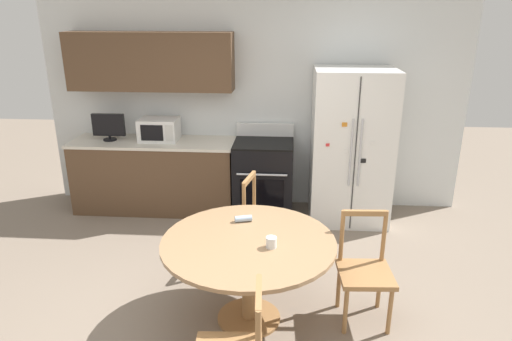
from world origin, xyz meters
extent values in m
plane|color=gray|center=(0.00, 0.00, 0.00)|extent=(14.00, 14.00, 0.00)
cube|color=silver|center=(0.00, 2.65, 1.30)|extent=(5.20, 0.10, 2.60)
cube|color=brown|center=(-1.21, 2.43, 1.84)|extent=(1.98, 0.34, 0.68)
cube|color=brown|center=(-1.21, 2.29, 0.43)|extent=(1.98, 0.62, 0.86)
cube|color=beige|center=(-1.21, 2.29, 0.88)|extent=(2.01, 0.64, 0.03)
cube|color=white|center=(1.19, 2.20, 0.90)|extent=(0.91, 0.76, 1.81)
cube|color=#333333|center=(1.19, 1.81, 0.90)|extent=(0.01, 0.01, 1.73)
cylinder|color=silver|center=(1.14, 1.80, 0.95)|extent=(0.02, 0.02, 0.76)
cylinder|color=silver|center=(1.24, 1.80, 0.95)|extent=(0.02, 0.02, 0.76)
cube|color=black|center=(1.28, 1.81, 0.86)|extent=(0.06, 0.01, 0.05)
cube|color=orange|center=(1.05, 1.81, 1.26)|extent=(0.06, 0.01, 0.05)
cube|color=white|center=(1.09, 1.81, 0.96)|extent=(0.04, 0.01, 0.04)
cube|color=white|center=(1.36, 1.81, 1.06)|extent=(0.05, 0.01, 0.04)
cube|color=red|center=(0.88, 1.81, 1.03)|extent=(0.04, 0.01, 0.03)
cube|color=black|center=(0.16, 2.26, 0.45)|extent=(0.71, 0.64, 0.90)
cube|color=black|center=(0.16, 1.94, 0.36)|extent=(0.51, 0.01, 0.40)
cylinder|color=silver|center=(0.16, 1.91, 0.63)|extent=(0.59, 0.02, 0.02)
cube|color=black|center=(0.16, 2.26, 0.91)|extent=(0.71, 0.64, 0.02)
cube|color=white|center=(0.16, 2.55, 1.00)|extent=(0.71, 0.06, 0.16)
cube|color=white|center=(-1.13, 2.33, 1.04)|extent=(0.47, 0.34, 0.27)
cube|color=black|center=(-1.17, 2.15, 1.04)|extent=(0.27, 0.01, 0.19)
cube|color=silver|center=(-0.96, 2.15, 1.04)|extent=(0.09, 0.01, 0.20)
cylinder|color=black|center=(-1.74, 2.27, 0.91)|extent=(0.16, 0.16, 0.02)
cylinder|color=black|center=(-1.74, 2.27, 0.94)|extent=(0.03, 0.03, 0.04)
cube|color=black|center=(-1.74, 2.27, 1.10)|extent=(0.40, 0.05, 0.27)
cylinder|color=#997551|center=(0.17, 0.14, 0.71)|extent=(1.37, 1.37, 0.03)
cylinder|color=#9E7042|center=(0.17, 0.14, 0.36)|extent=(0.11, 0.11, 0.67)
cylinder|color=#9E7042|center=(0.17, 0.14, 0.01)|extent=(0.52, 0.52, 0.03)
cube|color=#9E7042|center=(0.27, 1.07, 0.43)|extent=(0.50, 0.50, 0.04)
cylinder|color=#9E7042|center=(0.47, 1.20, 0.21)|extent=(0.04, 0.04, 0.41)
cylinder|color=#9E7042|center=(0.40, 0.86, 0.21)|extent=(0.04, 0.04, 0.41)
cylinder|color=#9E7042|center=(0.14, 1.27, 0.21)|extent=(0.04, 0.04, 0.41)
cylinder|color=#9E7042|center=(0.07, 0.93, 0.21)|extent=(0.04, 0.04, 0.41)
cylinder|color=#9E7042|center=(0.12, 1.27, 0.68)|extent=(0.04, 0.04, 0.45)
cylinder|color=#9E7042|center=(0.05, 0.94, 0.68)|extent=(0.04, 0.04, 0.45)
cube|color=#9E7042|center=(0.09, 1.10, 0.88)|extent=(0.11, 0.34, 0.04)
cylinder|color=#9E7042|center=(0.30, -0.61, 0.68)|extent=(0.04, 0.04, 0.45)
cube|color=#9E7042|center=(0.31, -0.78, 0.88)|extent=(0.06, 0.35, 0.04)
cube|color=#9E7042|center=(1.10, 0.20, 0.43)|extent=(0.44, 0.44, 0.04)
cylinder|color=#9E7042|center=(1.28, 0.04, 0.21)|extent=(0.04, 0.04, 0.41)
cylinder|color=#9E7042|center=(0.94, 0.02, 0.21)|extent=(0.04, 0.04, 0.41)
cylinder|color=#9E7042|center=(1.26, 0.39, 0.21)|extent=(0.04, 0.04, 0.41)
cylinder|color=#9E7042|center=(0.92, 0.37, 0.21)|extent=(0.04, 0.04, 0.41)
cylinder|color=#9E7042|center=(1.26, 0.40, 0.68)|extent=(0.04, 0.04, 0.45)
cylinder|color=#9E7042|center=(0.91, 0.38, 0.68)|extent=(0.04, 0.04, 0.45)
cube|color=#9E7042|center=(1.09, 0.39, 0.88)|extent=(0.35, 0.06, 0.04)
cylinder|color=silver|center=(0.35, 0.04, 0.77)|extent=(0.08, 0.08, 0.08)
cylinder|color=#8C4C99|center=(0.35, 0.04, 0.75)|extent=(0.07, 0.07, 0.05)
cylinder|color=#A3BCDB|center=(0.09, 0.47, 0.76)|extent=(0.15, 0.09, 0.05)
camera|label=1|loc=(0.46, -3.00, 2.43)|focal=32.00mm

